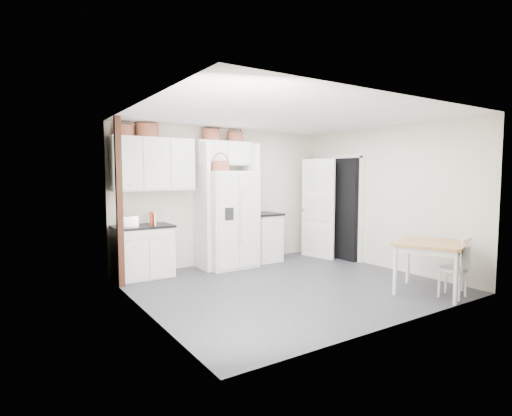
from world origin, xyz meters
TOP-DOWN VIEW (x-y plane):
  - floor at (0.00, 0.00)m, footprint 4.50×4.50m
  - ceiling at (0.00, 0.00)m, footprint 4.50×4.50m
  - wall_back at (0.00, 2.00)m, footprint 4.50×0.00m
  - wall_left at (-2.25, 0.00)m, footprint 0.00×4.00m
  - wall_right at (2.25, 0.00)m, footprint 0.00×4.00m
  - refrigerator at (-0.15, 1.61)m, footprint 0.93×0.74m
  - base_cab_left at (-1.74, 1.70)m, footprint 0.91×0.58m
  - base_cab_right at (0.70, 1.70)m, footprint 0.52×0.63m
  - dining_table at (1.48, -1.45)m, footprint 1.19×1.19m
  - windsor_chair at (1.57, -1.75)m, footprint 0.46×0.44m
  - counter_left at (-1.74, 1.70)m, footprint 0.95×0.61m
  - counter_right at (0.70, 1.70)m, footprint 0.57×0.67m
  - toaster at (-1.97, 1.64)m, footprint 0.27×0.19m
  - cookbook_red at (-1.63, 1.62)m, footprint 0.07×0.15m
  - cookbook_cream at (-1.57, 1.62)m, footprint 0.05×0.15m
  - basket_upper_a at (-1.98, 1.83)m, footprint 0.31×0.31m
  - basket_upper_b at (-1.59, 1.83)m, footprint 0.38×0.38m
  - basket_bridge_a at (-0.39, 1.83)m, footprint 0.36×0.36m
  - basket_bridge_b at (0.12, 1.83)m, footprint 0.32×0.32m
  - basket_fridge_a at (-0.37, 1.51)m, footprint 0.33×0.33m
  - upper_cabinet at (-1.50, 1.83)m, footprint 1.40×0.34m
  - bridge_cabinet at (-0.15, 1.83)m, footprint 1.12×0.34m
  - fridge_panel_left at (-0.66, 1.70)m, footprint 0.08×0.60m
  - fridge_panel_right at (0.36, 1.70)m, footprint 0.08×0.60m
  - trim_post at (-2.20, 1.35)m, footprint 0.09×0.09m
  - doorway_void at (2.16, 1.00)m, footprint 0.18×0.85m
  - door_slab at (1.80, 1.33)m, footprint 0.21×0.79m

SIDE VIEW (x-z plane):
  - floor at x=0.00m, z-range 0.00..0.00m
  - dining_table at x=1.48m, z-range 0.00..0.75m
  - windsor_chair at x=1.57m, z-range 0.00..0.81m
  - base_cab_left at x=-1.74m, z-range 0.00..0.84m
  - base_cab_right at x=0.70m, z-range 0.00..0.92m
  - counter_left at x=-1.74m, z-range 0.84..0.88m
  - refrigerator at x=-0.15m, z-range 0.00..1.79m
  - counter_right at x=0.70m, z-range 0.92..0.96m
  - toaster at x=-1.97m, z-range 0.88..1.05m
  - cookbook_cream at x=-1.57m, z-range 0.88..1.10m
  - cookbook_red at x=-1.63m, z-range 0.88..1.11m
  - doorway_void at x=2.16m, z-range 0.00..2.05m
  - door_slab at x=1.80m, z-range 0.00..2.05m
  - fridge_panel_left at x=-0.66m, z-range 0.00..2.30m
  - fridge_panel_right at x=0.36m, z-range 0.00..2.30m
  - wall_back at x=0.00m, z-range -0.95..3.55m
  - wall_left at x=-2.25m, z-range -0.70..3.30m
  - wall_right at x=2.25m, z-range -0.70..3.30m
  - trim_post at x=-2.20m, z-range 0.00..2.60m
  - basket_fridge_a at x=-0.37m, z-range 1.79..1.97m
  - upper_cabinet at x=-1.50m, z-range 1.45..2.35m
  - bridge_cabinet at x=-0.15m, z-range 1.90..2.35m
  - basket_upper_a at x=-1.98m, z-range 2.35..2.53m
  - basket_bridge_b at x=0.12m, z-range 2.35..2.53m
  - basket_bridge_a at x=-0.39m, z-range 2.35..2.55m
  - basket_upper_b at x=-1.59m, z-range 2.35..2.57m
  - ceiling at x=0.00m, z-range 2.60..2.60m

